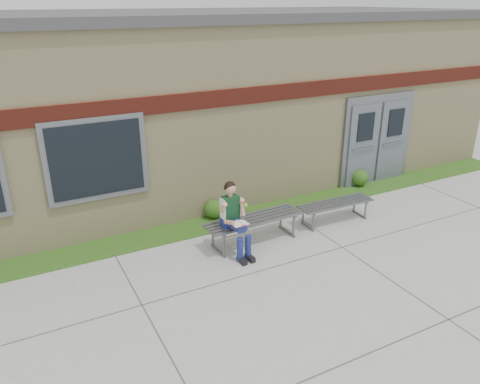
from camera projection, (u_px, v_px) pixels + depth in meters
ground at (316, 273)px, 8.26m from camera, size 80.00×80.00×0.00m
grass_strip at (246, 216)px, 10.38m from camera, size 16.00×0.80×0.02m
school_building at (186, 96)px, 12.35m from camera, size 16.20×6.22×4.20m
bench_left at (254, 223)px, 9.16m from camera, size 2.02×0.64×0.52m
bench_right at (335, 207)px, 10.04m from camera, size 1.72×0.54×0.44m
girl at (234, 217)px, 8.63m from camera, size 0.49×0.80×1.41m
shrub_mid at (214, 209)px, 10.22m from camera, size 0.42×0.42×0.42m
shrub_east at (359, 178)px, 11.98m from camera, size 0.43×0.43×0.43m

